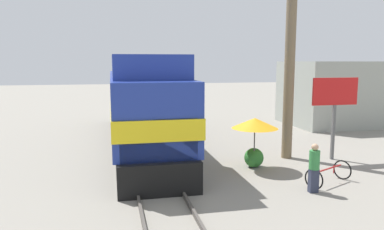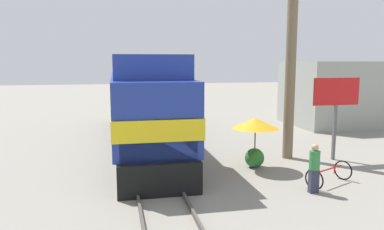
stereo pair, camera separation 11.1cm
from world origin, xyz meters
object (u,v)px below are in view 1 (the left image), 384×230
locomotive (141,108)px  person_bystander (314,166)px  utility_pole (291,21)px  bicycle (329,174)px  billboard_sign (335,98)px  vendor_umbrella (255,123)px

locomotive → person_bystander: 9.51m
utility_pole → person_bystander: 6.77m
bicycle → locomotive: bearing=12.3°
billboard_sign → bicycle: size_ratio=1.84×
vendor_umbrella → bicycle: 3.35m
vendor_umbrella → person_bystander: (0.87, -3.02, -0.96)m
utility_pole → locomotive: bearing=148.8°
bicycle → billboard_sign: bearing=-60.3°
bicycle → person_bystander: bearing=97.4°
utility_pole → vendor_umbrella: (-2.06, -1.32, -4.10)m
billboard_sign → bicycle: 4.36m
utility_pole → vendor_umbrella: utility_pole is taller
person_bystander → billboard_sign: bearing=50.5°
locomotive → billboard_sign: 9.12m
locomotive → person_bystander: (4.94, -8.05, -1.07)m
locomotive → vendor_umbrella: size_ratio=7.81×
utility_pole → billboard_sign: (1.82, -0.68, -3.22)m
locomotive → utility_pole: size_ratio=1.36×
vendor_umbrella → billboard_sign: 4.03m
vendor_umbrella → person_bystander: 3.29m
utility_pole → billboard_sign: 3.76m
locomotive → person_bystander: bearing=-58.5°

